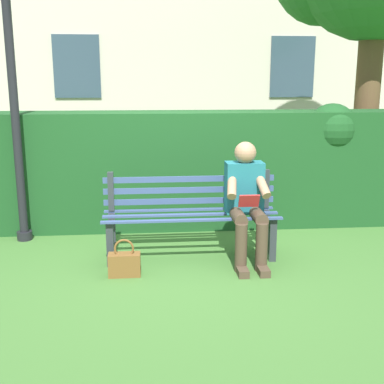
{
  "coord_description": "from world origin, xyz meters",
  "views": [
    {
      "loc": [
        0.42,
        4.78,
        1.81
      ],
      "look_at": [
        0.0,
        0.1,
        0.73
      ],
      "focal_mm": 45.75,
      "sensor_mm": 36.0,
      "label": 1
    }
  ],
  "objects": [
    {
      "name": "hedge_backdrop",
      "position": [
        0.06,
        -1.23,
        0.74
      ],
      "size": [
        6.46,
        0.77,
        1.53
      ],
      "color": "#19471E",
      "rests_on": "ground"
    },
    {
      "name": "handbag",
      "position": [
        0.67,
        0.41,
        0.12
      ],
      "size": [
        0.3,
        0.14,
        0.36
      ],
      "color": "brown",
      "rests_on": "ground"
    },
    {
      "name": "person_seated",
      "position": [
        -0.54,
        0.1,
        0.65
      ],
      "size": [
        0.44,
        0.73,
        1.21
      ],
      "color": "#1E6672",
      "rests_on": "ground"
    },
    {
      "name": "lamp_post",
      "position": [
        1.87,
        -0.77,
        2.02
      ],
      "size": [
        0.26,
        0.26,
        3.24
      ],
      "color": "black",
      "rests_on": "ground"
    },
    {
      "name": "park_bench",
      "position": [
        0.0,
        -0.07,
        0.46
      ],
      "size": [
        1.79,
        0.46,
        0.89
      ],
      "color": "#2D3338",
      "rests_on": "ground"
    },
    {
      "name": "ground",
      "position": [
        0.0,
        0.0,
        0.0
      ],
      "size": [
        60.0,
        60.0,
        0.0
      ],
      "primitive_type": "plane",
      "color": "#3D6B2D"
    }
  ]
}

